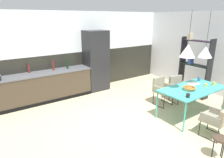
{
  "coord_description": "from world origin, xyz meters",
  "views": [
    {
      "loc": [
        -3.0,
        -3.03,
        2.45
      ],
      "look_at": [
        -0.33,
        0.84,
        0.97
      ],
      "focal_mm": 31.72,
      "sensor_mm": 36.0,
      "label": 1
    }
  ],
  "objects_px": {
    "pendant_lamp_over_table_near": "(188,51)",
    "fruit_bowl": "(189,88)",
    "refrigerator_column": "(96,61)",
    "armchair_far_side": "(178,85)",
    "dining_table": "(193,90)",
    "mug_short_terracotta": "(214,84)",
    "open_book": "(194,83)",
    "side_stool": "(221,141)",
    "armchair_near_window": "(218,118)",
    "mug_glass_clear": "(206,85)",
    "mug_white_ceramic": "(188,95)",
    "bottle_vinegar_dark": "(67,64)",
    "armchair_by_stool": "(162,87)",
    "open_shelf_unit": "(194,65)",
    "bottle_spice_small": "(29,69)",
    "pendant_lamp_over_table_far": "(205,52)",
    "mug_dark_espresso": "(199,79)",
    "bottle_oil_tall": "(53,66)"
  },
  "relations": [
    {
      "from": "pendant_lamp_over_table_near",
      "to": "fruit_bowl",
      "type": "bearing_deg",
      "value": -20.87
    },
    {
      "from": "refrigerator_column",
      "to": "armchair_far_side",
      "type": "bearing_deg",
      "value": -57.0
    },
    {
      "from": "dining_table",
      "to": "mug_short_terracotta",
      "type": "xyz_separation_m",
      "value": [
        0.63,
        -0.17,
        0.09
      ]
    },
    {
      "from": "open_book",
      "to": "side_stool",
      "type": "xyz_separation_m",
      "value": [
        -1.37,
        -1.51,
        -0.38
      ]
    },
    {
      "from": "armchair_near_window",
      "to": "mug_glass_clear",
      "type": "xyz_separation_m",
      "value": [
        0.81,
        0.81,
        0.32
      ]
    },
    {
      "from": "fruit_bowl",
      "to": "mug_short_terracotta",
      "type": "xyz_separation_m",
      "value": [
        0.83,
        -0.15,
        -0.0
      ]
    },
    {
      "from": "mug_white_ceramic",
      "to": "bottle_vinegar_dark",
      "type": "relative_size",
      "value": 0.38
    },
    {
      "from": "mug_glass_clear",
      "to": "mug_white_ceramic",
      "type": "relative_size",
      "value": 0.92
    },
    {
      "from": "armchair_by_stool",
      "to": "armchair_near_window",
      "type": "bearing_deg",
      "value": 76.49
    },
    {
      "from": "bottle_vinegar_dark",
      "to": "mug_glass_clear",
      "type": "bearing_deg",
      "value": -53.59
    },
    {
      "from": "open_shelf_unit",
      "to": "fruit_bowl",
      "type": "bearing_deg",
      "value": -59.46
    },
    {
      "from": "armchair_near_window",
      "to": "bottle_spice_small",
      "type": "height_order",
      "value": "bottle_spice_small"
    },
    {
      "from": "pendant_lamp_over_table_far",
      "to": "mug_dark_espresso",
      "type": "bearing_deg",
      "value": 38.6
    },
    {
      "from": "mug_short_terracotta",
      "to": "pendant_lamp_over_table_near",
      "type": "relative_size",
      "value": 0.11
    },
    {
      "from": "armchair_near_window",
      "to": "mug_dark_espresso",
      "type": "distance_m",
      "value": 1.66
    },
    {
      "from": "bottle_vinegar_dark",
      "to": "pendant_lamp_over_table_far",
      "type": "xyz_separation_m",
      "value": [
        2.37,
        -3.12,
        0.61
      ]
    },
    {
      "from": "mug_glass_clear",
      "to": "side_stool",
      "type": "relative_size",
      "value": 0.27
    },
    {
      "from": "dining_table",
      "to": "bottle_oil_tall",
      "type": "bearing_deg",
      "value": 127.43
    },
    {
      "from": "open_book",
      "to": "mug_dark_espresso",
      "type": "bearing_deg",
      "value": 10.92
    },
    {
      "from": "refrigerator_column",
      "to": "pendant_lamp_over_table_near",
      "type": "xyz_separation_m",
      "value": [
        0.65,
        -3.07,
        0.7
      ]
    },
    {
      "from": "open_book",
      "to": "refrigerator_column",
      "type": "bearing_deg",
      "value": 114.37
    },
    {
      "from": "armchair_near_window",
      "to": "pendant_lamp_over_table_near",
      "type": "relative_size",
      "value": 0.69
    },
    {
      "from": "bottle_oil_tall",
      "to": "fruit_bowl",
      "type": "bearing_deg",
      "value": -55.05
    },
    {
      "from": "mug_glass_clear",
      "to": "refrigerator_column",
      "type": "bearing_deg",
      "value": 113.04
    },
    {
      "from": "mug_dark_espresso",
      "to": "mug_short_terracotta",
      "type": "height_order",
      "value": "mug_dark_espresso"
    },
    {
      "from": "bottle_oil_tall",
      "to": "side_stool",
      "type": "xyz_separation_m",
      "value": [
        1.41,
        -4.51,
        -0.65
      ]
    },
    {
      "from": "fruit_bowl",
      "to": "mug_dark_espresso",
      "type": "height_order",
      "value": "mug_dark_espresso"
    },
    {
      "from": "mug_glass_clear",
      "to": "mug_short_terracotta",
      "type": "bearing_deg",
      "value": -13.6
    },
    {
      "from": "mug_white_ceramic",
      "to": "armchair_near_window",
      "type": "bearing_deg",
      "value": -72.71
    },
    {
      "from": "side_stool",
      "to": "open_shelf_unit",
      "type": "xyz_separation_m",
      "value": [
        2.35,
        2.17,
        0.61
      ]
    },
    {
      "from": "armchair_by_stool",
      "to": "mug_dark_espresso",
      "type": "relative_size",
      "value": 6.54
    },
    {
      "from": "bottle_vinegar_dark",
      "to": "armchair_near_window",
      "type": "bearing_deg",
      "value": -68.64
    },
    {
      "from": "bottle_oil_tall",
      "to": "pendant_lamp_over_table_far",
      "type": "height_order",
      "value": "pendant_lamp_over_table_far"
    },
    {
      "from": "bottle_vinegar_dark",
      "to": "bottle_oil_tall",
      "type": "bearing_deg",
      "value": 170.8
    },
    {
      "from": "armchair_near_window",
      "to": "bottle_spice_small",
      "type": "distance_m",
      "value": 5.04
    },
    {
      "from": "mug_short_terracotta",
      "to": "mug_glass_clear",
      "type": "relative_size",
      "value": 1.01
    },
    {
      "from": "mug_dark_espresso",
      "to": "bottle_vinegar_dark",
      "type": "bearing_deg",
      "value": 133.18
    },
    {
      "from": "bottle_spice_small",
      "to": "pendant_lamp_over_table_far",
      "type": "bearing_deg",
      "value": -43.24
    },
    {
      "from": "mug_short_terracotta",
      "to": "refrigerator_column",
      "type": "bearing_deg",
      "value": 116.42
    },
    {
      "from": "open_book",
      "to": "armchair_near_window",
      "type": "bearing_deg",
      "value": -124.06
    },
    {
      "from": "mug_dark_espresso",
      "to": "open_shelf_unit",
      "type": "xyz_separation_m",
      "value": [
        0.63,
        0.6,
        0.19
      ]
    },
    {
      "from": "fruit_bowl",
      "to": "mug_glass_clear",
      "type": "xyz_separation_m",
      "value": [
        0.57,
        -0.09,
        -0.01
      ]
    },
    {
      "from": "armchair_by_stool",
      "to": "pendant_lamp_over_table_near",
      "type": "height_order",
      "value": "pendant_lamp_over_table_near"
    },
    {
      "from": "armchair_by_stool",
      "to": "mug_glass_clear",
      "type": "height_order",
      "value": "mug_glass_clear"
    },
    {
      "from": "mug_short_terracotta",
      "to": "pendant_lamp_over_table_far",
      "type": "xyz_separation_m",
      "value": [
        -0.29,
        0.18,
        0.83
      ]
    },
    {
      "from": "mug_short_terracotta",
      "to": "bottle_spice_small",
      "type": "distance_m",
      "value": 5.14
    },
    {
      "from": "refrigerator_column",
      "to": "armchair_near_window",
      "type": "xyz_separation_m",
      "value": [
        0.56,
        -4.02,
        -0.55
      ]
    },
    {
      "from": "dining_table",
      "to": "side_stool",
      "type": "height_order",
      "value": "dining_table"
    },
    {
      "from": "open_book",
      "to": "armchair_far_side",
      "type": "bearing_deg",
      "value": 73.86
    },
    {
      "from": "armchair_by_stool",
      "to": "pendant_lamp_over_table_far",
      "type": "xyz_separation_m",
      "value": [
        0.44,
        -0.91,
        1.11
      ]
    }
  ]
}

